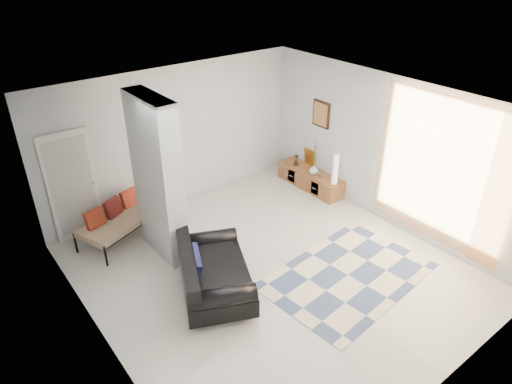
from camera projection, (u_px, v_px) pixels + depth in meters
floor at (271, 270)px, 7.58m from camera, size 6.00×6.00×0.00m
ceiling at (274, 108)px, 6.22m from camera, size 6.00×6.00×0.00m
wall_back at (175, 137)px, 8.96m from camera, size 6.00×0.00×6.00m
wall_front at (453, 307)px, 4.83m from camera, size 6.00×0.00×6.00m
wall_left at (95, 267)px, 5.42m from camera, size 0.00×6.00×6.00m
wall_right at (387, 151)px, 8.38m from camera, size 0.00×6.00×6.00m
partition_column at (158, 179)px, 7.41m from camera, size 0.35×1.20×2.80m
hallway_door at (72, 186)px, 7.99m from camera, size 0.85×0.06×2.04m
curtain at (441, 172)px, 7.52m from camera, size 0.00×2.55×2.55m
wall_art at (321, 114)px, 9.41m from camera, size 0.04×0.45×0.55m
media_console at (310, 179)px, 10.01m from camera, size 0.45×1.65×0.80m
loveseat at (211, 273)px, 6.96m from camera, size 1.60×1.95×0.76m
daybed at (125, 215)px, 8.30m from camera, size 1.97×1.37×0.77m
area_rug at (348, 275)px, 7.45m from camera, size 2.85×2.04×0.01m
cylinder_lamp at (335, 170)px, 9.25m from camera, size 0.12×0.12×0.64m
bronze_figurine at (296, 160)px, 10.11m from camera, size 0.13×0.13×0.25m
vase at (314, 170)px, 9.74m from camera, size 0.20×0.20×0.20m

